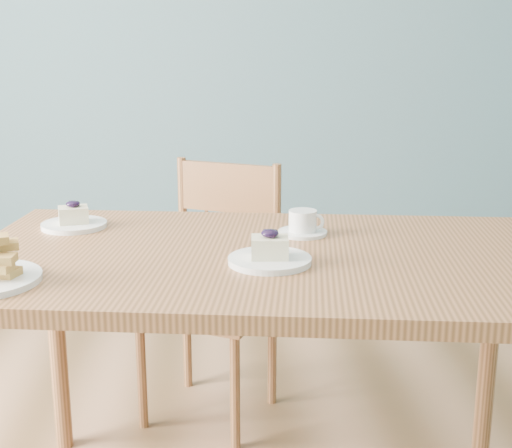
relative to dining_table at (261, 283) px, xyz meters
name	(u,v)px	position (x,y,z in m)	size (l,w,h in m)	color
dining_table	(261,283)	(0.00, 0.00, 0.00)	(1.45, 0.95, 0.73)	#9E643C
dining_chair	(213,290)	(-0.11, 0.61, -0.23)	(0.50, 0.49, 0.82)	#9E643C
cheesecake_plate_near	(270,255)	(0.01, -0.08, 0.09)	(0.18, 0.18, 0.08)	white
cheesecake_plate_far	(74,221)	(-0.47, 0.26, 0.09)	(0.17, 0.17, 0.07)	white
coffee_cup	(303,224)	(0.12, 0.15, 0.10)	(0.12, 0.12, 0.06)	white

